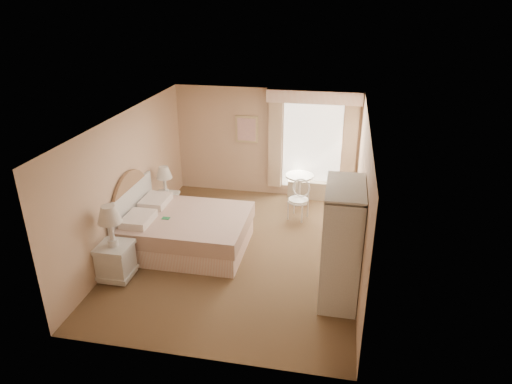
% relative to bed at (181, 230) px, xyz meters
% --- Properties ---
extents(room, '(4.21, 5.51, 2.51)m').
position_rel_bed_xyz_m(room, '(1.11, 0.07, 0.88)').
color(room, brown).
rests_on(room, ground).
extents(window, '(2.05, 0.22, 2.51)m').
position_rel_bed_xyz_m(window, '(2.16, 2.73, 0.97)').
color(window, white).
rests_on(window, room).
extents(framed_art, '(0.52, 0.04, 0.62)m').
position_rel_bed_xyz_m(framed_art, '(0.66, 2.79, 1.18)').
color(framed_art, tan).
rests_on(framed_art, room).
extents(bed, '(2.24, 1.76, 1.56)m').
position_rel_bed_xyz_m(bed, '(0.00, 0.00, 0.00)').
color(bed, '#E3A993').
rests_on(bed, room).
extents(nightstand_near, '(0.54, 0.54, 1.32)m').
position_rel_bed_xyz_m(nightstand_near, '(-0.73, -1.16, 0.12)').
color(nightstand_near, silver).
rests_on(nightstand_near, room).
extents(nightstand_far, '(0.47, 0.47, 1.13)m').
position_rel_bed_xyz_m(nightstand_far, '(-0.73, 1.13, 0.05)').
color(nightstand_far, silver).
rests_on(nightstand_far, room).
extents(round_table, '(0.63, 0.63, 0.67)m').
position_rel_bed_xyz_m(round_table, '(1.95, 2.42, 0.07)').
color(round_table, silver).
rests_on(round_table, room).
extents(cafe_chair, '(0.51, 0.51, 0.85)m').
position_rel_bed_xyz_m(cafe_chair, '(2.03, 1.67, 0.12)').
color(cafe_chair, silver).
rests_on(cafe_chair, room).
extents(armoire, '(0.57, 1.13, 1.88)m').
position_rel_bed_xyz_m(armoire, '(2.93, -0.94, 0.41)').
color(armoire, silver).
rests_on(armoire, room).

